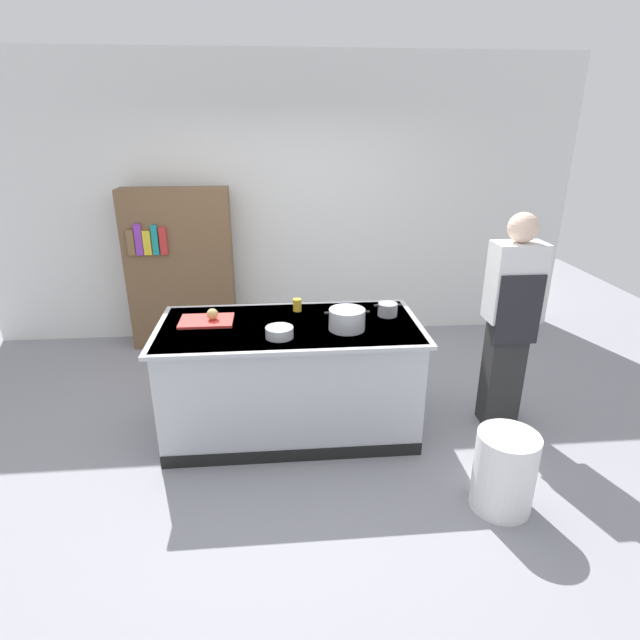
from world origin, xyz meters
name	(u,v)px	position (x,y,z in m)	size (l,w,h in m)	color
ground_plane	(292,427)	(0.00, 0.00, 0.00)	(10.00, 10.00, 0.00)	gray
back_wall	(282,202)	(0.00, 2.10, 1.50)	(6.40, 0.12, 3.00)	white
counter_island	(290,376)	(0.00, 0.00, 0.47)	(1.98, 0.98, 0.90)	#B7BABF
cutting_board	(207,321)	(-0.62, 0.10, 0.91)	(0.40, 0.28, 0.02)	red
onion	(212,314)	(-0.58, 0.10, 0.96)	(0.09, 0.09, 0.09)	tan
stock_pot	(347,319)	(0.42, -0.13, 0.98)	(0.33, 0.26, 0.16)	#B7BABF
sauce_pan	(388,309)	(0.77, 0.12, 0.95)	(0.22, 0.15, 0.10)	#99999E
mixing_bowl	(279,332)	(-0.08, -0.24, 0.94)	(0.20, 0.20, 0.08)	#B7BABF
juice_cup	(297,305)	(0.07, 0.29, 0.95)	(0.07, 0.07, 0.10)	yellow
trash_bin	(504,471)	(1.31, -1.03, 0.27)	(0.38, 0.38, 0.53)	white
person_chef	(510,318)	(1.70, -0.05, 0.91)	(0.38, 0.25, 1.72)	#292929
bookshelf	(181,269)	(-1.10, 1.80, 0.85)	(1.10, 0.31, 1.70)	brown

